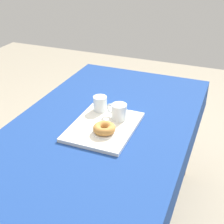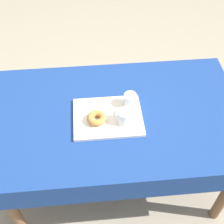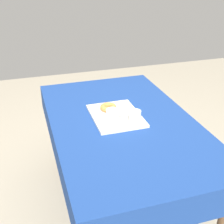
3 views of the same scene
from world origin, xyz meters
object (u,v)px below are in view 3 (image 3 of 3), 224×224
object	(u,v)px
sugar_donut_left	(108,107)
donut_plate_left	(108,110)
dining_table	(122,132)
water_glass_near	(135,117)
serving_tray	(116,116)
tea_mug_left	(113,116)

from	to	relation	value
sugar_donut_left	donut_plate_left	bearing A→B (deg)	-90.00
dining_table	donut_plate_left	distance (m)	0.17
water_glass_near	sugar_donut_left	world-z (taller)	water_glass_near
donut_plate_left	serving_tray	bearing A→B (deg)	-154.06
dining_table	water_glass_near	size ratio (longest dim) A/B	18.66
tea_mug_left	donut_plate_left	size ratio (longest dim) A/B	1.03
serving_tray	dining_table	bearing A→B (deg)	-154.78
dining_table	water_glass_near	distance (m)	0.17
donut_plate_left	sugar_donut_left	distance (m)	0.02
donut_plate_left	sugar_donut_left	world-z (taller)	sugar_donut_left
sugar_donut_left	dining_table	bearing A→B (deg)	-154.40
tea_mug_left	sugar_donut_left	xyz separation A→B (m)	(0.15, -0.02, -0.01)
serving_tray	water_glass_near	xyz separation A→B (m)	(-0.14, -0.08, 0.04)
dining_table	donut_plate_left	world-z (taller)	donut_plate_left
dining_table	tea_mug_left	xyz separation A→B (m)	(-0.03, 0.07, 0.14)
serving_tray	tea_mug_left	distance (m)	0.11
water_glass_near	donut_plate_left	size ratio (longest dim) A/B	0.70
serving_tray	tea_mug_left	world-z (taller)	tea_mug_left
dining_table	tea_mug_left	size ratio (longest dim) A/B	12.64
dining_table	donut_plate_left	bearing A→B (deg)	25.60
tea_mug_left	serving_tray	bearing A→B (deg)	-28.44
water_glass_near	sugar_donut_left	bearing A→B (deg)	28.79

